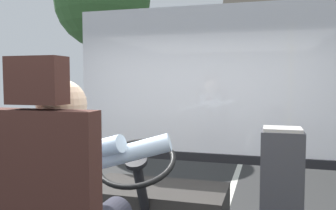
% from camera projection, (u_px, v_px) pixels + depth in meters
% --- Properties ---
extents(ground, '(18.00, 44.00, 0.06)m').
position_uv_depth(ground, '(246.00, 149.00, 10.34)').
color(ground, '#2B2B2B').
extents(bus_driver, '(0.81, 0.54, 0.77)m').
position_uv_depth(bus_driver, '(71.00, 189.00, 1.56)').
color(bus_driver, '#282833').
rests_on(bus_driver, driver_seat).
extents(steering_console, '(1.10, 0.98, 0.83)m').
position_uv_depth(steering_console, '(156.00, 209.00, 2.77)').
color(steering_console, '#282623').
rests_on(steering_console, bus_floor).
extents(fare_box, '(0.24, 0.21, 0.97)m').
position_uv_depth(fare_box, '(281.00, 208.00, 2.10)').
color(fare_box, '#333338').
rests_on(fare_box, bus_floor).
extents(windshield_panel, '(2.50, 0.08, 1.48)m').
position_uv_depth(windshield_panel, '(201.00, 101.00, 3.33)').
color(windshield_panel, silver).
extents(street_tree, '(3.01, 3.01, 6.02)m').
position_uv_depth(street_tree, '(103.00, 2.00, 11.03)').
color(street_tree, '#4C3828').
rests_on(street_tree, ground).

